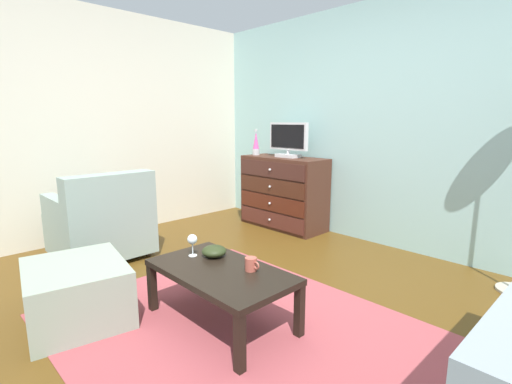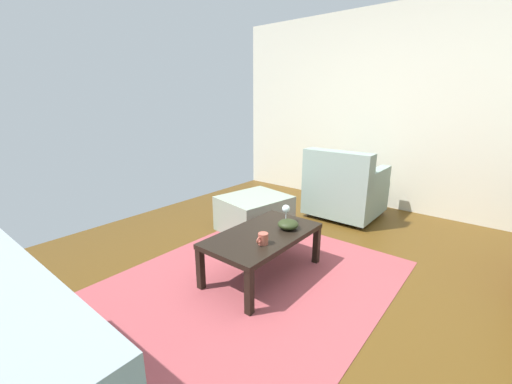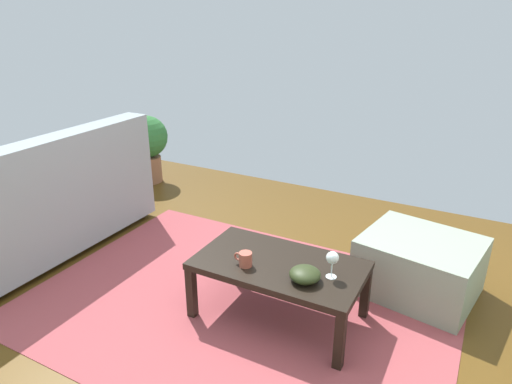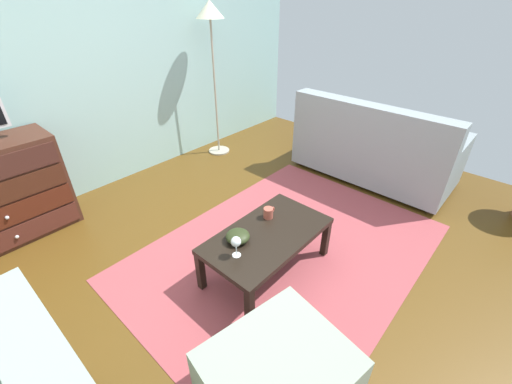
{
  "view_description": "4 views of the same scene",
  "coord_description": "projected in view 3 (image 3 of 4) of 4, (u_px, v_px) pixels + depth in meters",
  "views": [
    {
      "loc": [
        1.7,
        -1.61,
        1.31
      ],
      "look_at": [
        0.01,
        0.03,
        0.86
      ],
      "focal_mm": 26.02,
      "sensor_mm": 36.0,
      "label": 1
    },
    {
      "loc": [
        1.78,
        1.23,
        1.41
      ],
      "look_at": [
        0.07,
        -0.16,
        0.76
      ],
      "focal_mm": 22.21,
      "sensor_mm": 36.0,
      "label": 2
    },
    {
      "loc": [
        -1.03,
        1.87,
        1.74
      ],
      "look_at": [
        0.01,
        -0.09,
        0.84
      ],
      "focal_mm": 31.75,
      "sensor_mm": 36.0,
      "label": 3
    },
    {
      "loc": [
        -1.51,
        -1.38,
        1.91
      ],
      "look_at": [
        0.03,
        -0.0,
        0.6
      ],
      "focal_mm": 22.61,
      "sensor_mm": 36.0,
      "label": 4
    }
  ],
  "objects": [
    {
      "name": "mug",
      "position": [
        245.0,
        259.0,
        2.58
      ],
      "size": [
        0.11,
        0.08,
        0.08
      ],
      "color": "#A74D3E",
      "rests_on": "coffee_table"
    },
    {
      "name": "area_rug",
      "position": [
        238.0,
        303.0,
        2.88
      ],
      "size": [
        2.6,
        1.9,
        0.01
      ],
      "primitive_type": "cube",
      "color": "#984146",
      "rests_on": "ground_plane"
    },
    {
      "name": "potted_plant",
      "position": [
        147.0,
        143.0,
        4.77
      ],
      "size": [
        0.44,
        0.44,
        0.72
      ],
      "color": "brown",
      "rests_on": "ground_plane"
    },
    {
      "name": "ground_plane",
      "position": [
        251.0,
        335.0,
        2.64
      ],
      "size": [
        5.6,
        4.64,
        0.05
      ],
      "primitive_type": "cube",
      "color": "#523712"
    },
    {
      "name": "couch_large",
      "position": [
        40.0,
        206.0,
        3.42
      ],
      "size": [
        0.85,
        1.73,
        0.93
      ],
      "color": "#332319",
      "rests_on": "ground_plane"
    },
    {
      "name": "bowl_decorative",
      "position": [
        305.0,
        274.0,
        2.44
      ],
      "size": [
        0.17,
        0.17,
        0.08
      ],
      "primitive_type": "ellipsoid",
      "color": "#263017",
      "rests_on": "coffee_table"
    },
    {
      "name": "coffee_table",
      "position": [
        279.0,
        269.0,
        2.65
      ],
      "size": [
        0.98,
        0.55,
        0.37
      ],
      "color": "black",
      "rests_on": "ground_plane"
    },
    {
      "name": "ottoman",
      "position": [
        419.0,
        266.0,
        2.94
      ],
      "size": [
        0.8,
        0.72,
        0.38
      ],
      "primitive_type": "cube",
      "rotation": [
        0.0,
        0.0,
        -0.18
      ],
      "color": "gray",
      "rests_on": "ground_plane"
    },
    {
      "name": "wine_glass",
      "position": [
        332.0,
        259.0,
        2.44
      ],
      "size": [
        0.07,
        0.07,
        0.16
      ],
      "color": "silver",
      "rests_on": "coffee_table"
    }
  ]
}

